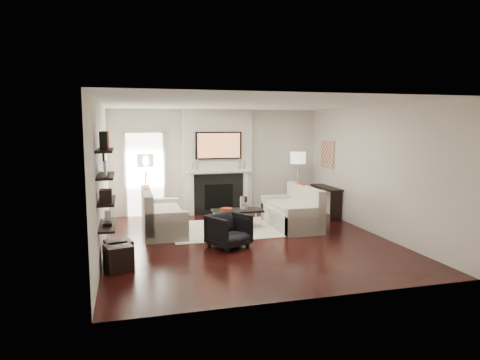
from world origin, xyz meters
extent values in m
plane|color=black|center=(0.00, 0.00, 0.00)|extent=(6.00, 6.00, 0.00)
plane|color=white|center=(0.00, 0.00, 2.70)|extent=(6.00, 6.00, 0.00)
plane|color=silver|center=(0.00, 3.00, 1.35)|extent=(5.50, 0.00, 5.50)
plane|color=silver|center=(0.00, -3.00, 1.35)|extent=(5.50, 0.00, 5.50)
plane|color=silver|center=(-2.75, 0.00, 1.35)|extent=(0.00, 6.00, 6.00)
plane|color=silver|center=(2.75, 0.00, 1.35)|extent=(0.00, 6.00, 6.00)
cube|color=silver|center=(0.00, 2.88, 1.35)|extent=(1.80, 0.25, 2.70)
cube|color=black|center=(0.00, 2.74, 0.52)|extent=(1.30, 0.02, 1.04)
cube|color=black|center=(0.00, 2.73, 0.45)|extent=(0.75, 0.02, 0.65)
cube|color=white|center=(-0.72, 2.71, 0.55)|extent=(0.12, 0.08, 1.10)
cube|color=white|center=(0.72, 2.71, 0.55)|extent=(0.12, 0.08, 1.10)
cube|color=white|center=(0.00, 2.69, 1.12)|extent=(1.70, 0.18, 0.07)
cube|color=black|center=(0.00, 2.71, 1.78)|extent=(1.20, 0.06, 0.70)
cube|color=#BF723F|center=(0.00, 2.68, 1.78)|extent=(1.10, 0.00, 0.62)
cylinder|color=silver|center=(-0.55, 2.70, 1.30)|extent=(0.04, 0.04, 0.30)
cylinder|color=silver|center=(-0.68, 2.70, 1.27)|extent=(0.04, 0.04, 0.24)
cylinder|color=silver|center=(0.55, 2.70, 1.30)|extent=(0.04, 0.04, 0.30)
cylinder|color=silver|center=(0.68, 2.70, 1.27)|extent=(0.04, 0.04, 0.24)
cube|color=white|center=(-1.85, 2.98, 1.05)|extent=(0.90, 0.02, 2.10)
cube|color=white|center=(-2.33, 2.96, 1.05)|extent=(0.06, 0.06, 2.16)
cube|color=white|center=(-1.37, 2.96, 1.05)|extent=(0.06, 0.06, 2.16)
cube|color=white|center=(-1.85, 2.96, 2.13)|extent=(1.02, 0.06, 0.06)
cube|color=beige|center=(-0.13, 1.04, 0.01)|extent=(2.60, 2.00, 0.01)
cube|color=beige|center=(-1.57, 1.12, 0.21)|extent=(0.85, 1.80, 0.42)
cube|color=beige|center=(-1.90, 1.12, 0.53)|extent=(0.18, 1.80, 0.80)
cube|color=beige|center=(-1.57, 0.31, 0.30)|extent=(0.85, 0.18, 0.60)
cube|color=beige|center=(-1.57, 1.93, 0.30)|extent=(0.85, 0.18, 0.60)
cube|color=beige|center=(-1.52, 1.12, 0.47)|extent=(0.63, 1.44, 0.10)
cube|color=#AB2F15|center=(-1.90, 1.42, 0.73)|extent=(0.10, 0.42, 0.42)
cube|color=black|center=(-1.90, 0.82, 0.72)|extent=(0.10, 0.40, 0.40)
cube|color=beige|center=(1.27, 0.88, 0.21)|extent=(0.85, 1.80, 0.42)
cube|color=beige|center=(1.60, 0.88, 0.53)|extent=(0.18, 1.80, 0.80)
cube|color=beige|center=(1.27, 0.07, 0.30)|extent=(0.85, 0.18, 0.60)
cube|color=beige|center=(1.27, 1.69, 0.30)|extent=(0.85, 0.18, 0.60)
cube|color=beige|center=(1.22, 0.88, 0.47)|extent=(0.63, 1.44, 0.10)
cube|color=#AB2F15|center=(1.60, 1.18, 0.73)|extent=(0.10, 0.42, 0.42)
cube|color=black|center=(1.60, 0.58, 0.72)|extent=(0.10, 0.40, 0.40)
cube|color=black|center=(0.07, 1.08, 0.40)|extent=(1.10, 0.55, 0.04)
cylinder|color=silver|center=(-0.43, 0.86, 0.19)|extent=(0.02, 0.02, 0.38)
cylinder|color=silver|center=(0.57, 0.86, 0.19)|extent=(0.02, 0.02, 0.38)
cylinder|color=silver|center=(-0.43, 1.30, 0.19)|extent=(0.02, 0.02, 0.38)
cylinder|color=silver|center=(0.57, 1.30, 0.19)|extent=(0.02, 0.02, 0.38)
cylinder|color=white|center=(0.22, 1.08, 0.56)|extent=(0.18, 0.18, 0.32)
cylinder|color=white|center=(0.22, 1.08, 0.50)|extent=(0.10, 0.10, 0.15)
cylinder|color=#D04422|center=(-0.18, 1.08, 0.45)|extent=(0.28, 0.28, 0.05)
imported|color=black|center=(-0.47, -0.33, 0.34)|extent=(0.89, 0.87, 0.69)
cylinder|color=silver|center=(-1.85, 2.57, 0.60)|extent=(0.02, 0.02, 1.20)
cylinder|color=white|center=(-1.85, 2.57, 1.45)|extent=(0.40, 0.40, 0.30)
cylinder|color=silver|center=(-1.74, 2.57, 0.60)|extent=(0.25, 0.02, 1.23)
cylinder|color=silver|center=(-1.91, 2.66, 0.60)|extent=(0.14, 0.22, 1.23)
cylinder|color=silver|center=(-1.91, 2.47, 0.60)|extent=(0.14, 0.22, 1.23)
cylinder|color=silver|center=(2.05, 2.38, 0.60)|extent=(0.02, 0.02, 1.20)
cylinder|color=white|center=(2.05, 2.38, 1.45)|extent=(0.40, 0.40, 0.30)
cylinder|color=silver|center=(2.16, 2.38, 0.60)|extent=(0.25, 0.02, 1.23)
cylinder|color=silver|center=(2.00, 2.47, 0.60)|extent=(0.14, 0.22, 1.23)
cylinder|color=silver|center=(1.99, 2.28, 0.60)|extent=(0.14, 0.22, 1.23)
cube|color=black|center=(2.57, 1.76, 0.73)|extent=(0.35, 1.20, 0.04)
cube|color=black|center=(2.57, 1.21, 0.35)|extent=(0.30, 0.04, 0.71)
cube|color=black|center=(2.57, 2.31, 0.35)|extent=(0.30, 0.04, 0.71)
cube|color=tan|center=(2.73, 2.05, 1.55)|extent=(0.03, 0.70, 0.70)
cube|color=black|center=(-2.62, -1.00, 0.70)|extent=(0.25, 1.00, 0.03)
cube|color=black|center=(-2.62, -1.00, 1.10)|extent=(0.25, 1.00, 0.04)
cube|color=black|center=(-2.62, -1.00, 1.50)|extent=(0.25, 1.00, 0.04)
cube|color=black|center=(-2.62, -1.00, 1.90)|extent=(0.25, 1.00, 0.04)
cube|color=black|center=(-2.62, -1.29, 2.06)|extent=(0.12, 0.10, 0.28)
cube|color=#AB2F15|center=(-2.62, -0.72, 2.06)|extent=(0.12, 0.10, 0.28)
cube|color=white|center=(-2.62, -1.12, 1.63)|extent=(0.04, 0.30, 0.22)
cube|color=black|center=(-2.62, -0.70, 1.61)|extent=(0.04, 0.22, 0.18)
cube|color=black|center=(-2.62, -1.24, 1.22)|extent=(0.18, 0.25, 0.20)
cube|color=black|center=(-2.62, -0.80, 1.18)|extent=(0.15, 0.12, 0.12)
cube|color=black|center=(-2.62, -1.07, 0.74)|extent=(0.14, 0.20, 0.05)
cube|color=white|center=(-2.62, -0.78, 0.81)|extent=(0.10, 0.10, 0.18)
cylinder|color=black|center=(-2.73, 0.90, 1.70)|extent=(0.04, 0.34, 0.34)
cylinder|color=white|center=(-2.71, 0.90, 1.70)|extent=(0.01, 0.29, 0.29)
cube|color=black|center=(-2.47, -0.85, 0.20)|extent=(0.50, 0.50, 0.40)
cube|color=black|center=(-2.47, -1.14, 0.20)|extent=(0.50, 0.50, 0.40)
camera|label=1|loc=(-2.31, -8.01, 2.29)|focal=32.00mm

